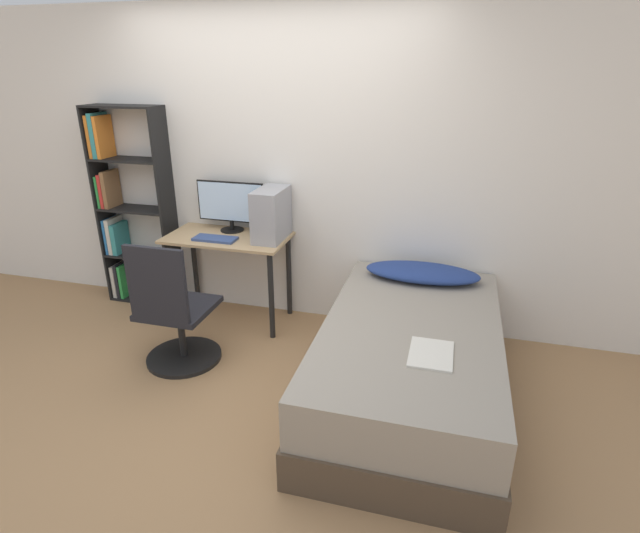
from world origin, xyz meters
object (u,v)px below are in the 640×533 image
bed (409,362)px  monitor (231,204)px  pc_tower (271,214)px  office_chair (175,320)px  keyboard (215,239)px  bookshelf (124,209)px

bed → monitor: size_ratio=3.36×
pc_tower → bed: bearing=-32.3°
monitor → pc_tower: (0.40, -0.11, -0.02)m
office_chair → monitor: bearing=86.6°
bed → keyboard: (-1.63, 0.61, 0.49)m
bookshelf → keyboard: bearing=-14.0°
bed → keyboard: bearing=159.6°
office_chair → keyboard: size_ratio=2.79×
bookshelf → keyboard: bookshelf is taller
bookshelf → office_chair: size_ratio=1.81×
bookshelf → pc_tower: (1.42, -0.10, 0.09)m
bed → pc_tower: pc_tower is taller
bookshelf → office_chair: 1.41m
bookshelf → bed: bearing=-18.1°
bed → monitor: (-1.60, 0.87, 0.70)m
bed → pc_tower: size_ratio=4.84×
office_chair → monitor: size_ratio=1.65×
monitor → pc_tower: bearing=-15.4°
keyboard → office_chair: bearing=-92.3°
bookshelf → bed: 2.82m
bed → monitor: 1.96m
bookshelf → monitor: 1.03m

